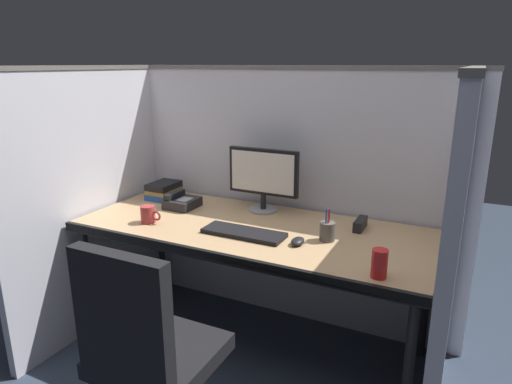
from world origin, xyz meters
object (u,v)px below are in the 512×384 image
object	(u,v)px
keyboard_main	(244,233)
red_stapler	(360,224)
office_chair	(154,383)
book_stack	(164,190)
desk_phone	(182,202)
soda_can	(379,264)
monitor_center	(263,176)
pen_cup	(327,231)
desk	(251,236)
coffee_mug	(148,214)
computer_mouse	(298,241)

from	to	relation	value
keyboard_main	red_stapler	xyz separation A→B (m)	(0.51, 0.34, 0.02)
office_chair	book_stack	distance (m)	1.39
desk_phone	soda_can	bearing A→B (deg)	-18.26
monitor_center	red_stapler	world-z (taller)	monitor_center
keyboard_main	soda_can	xyz separation A→B (m)	(0.72, -0.18, 0.05)
keyboard_main	pen_cup	world-z (taller)	pen_cup
desk	office_chair	bearing A→B (deg)	-90.38
desk_phone	coffee_mug	bearing A→B (deg)	-90.65
desk	coffee_mug	size ratio (longest dim) A/B	15.08
computer_mouse	pen_cup	bearing A→B (deg)	45.14
soda_can	computer_mouse	bearing A→B (deg)	157.01
office_chair	desk_phone	size ratio (longest dim) A/B	5.13
monitor_center	pen_cup	world-z (taller)	monitor_center
red_stapler	soda_can	bearing A→B (deg)	-68.88
office_chair	keyboard_main	xyz separation A→B (m)	(0.02, 0.73, 0.39)
monitor_center	keyboard_main	bearing A→B (deg)	-78.99
keyboard_main	desk_phone	bearing A→B (deg)	156.48
desk	pen_cup	distance (m)	0.43
computer_mouse	coffee_mug	world-z (taller)	coffee_mug
keyboard_main	coffee_mug	size ratio (longest dim) A/B	3.41
desk	office_chair	xyz separation A→B (m)	(-0.01, -0.85, -0.33)
soda_can	desk_phone	distance (m)	1.34
desk	coffee_mug	xyz separation A→B (m)	(-0.54, -0.18, 0.10)
book_stack	desk_phone	distance (m)	0.25
pen_cup	monitor_center	bearing A→B (deg)	149.64
monitor_center	pen_cup	bearing A→B (deg)	-30.36
soda_can	keyboard_main	bearing A→B (deg)	166.04
monitor_center	desk_phone	distance (m)	0.53
desk	monitor_center	bearing A→B (deg)	101.95
office_chair	soda_can	world-z (taller)	office_chair
desk_phone	desk	bearing A→B (deg)	-13.05
monitor_center	desk_phone	bearing A→B (deg)	-161.89
monitor_center	computer_mouse	xyz separation A→B (m)	(0.37, -0.39, -0.20)
desk	keyboard_main	distance (m)	0.13
office_chair	monitor_center	distance (m)	1.27
monitor_center	soda_can	bearing A→B (deg)	-35.89
computer_mouse	soda_can	xyz separation A→B (m)	(0.42, -0.18, 0.04)
coffee_mug	desk	bearing A→B (deg)	18.66
coffee_mug	soda_can	bearing A→B (deg)	-5.07
coffee_mug	desk_phone	distance (m)	0.31
coffee_mug	desk_phone	xyz separation A→B (m)	(0.00, 0.31, -0.01)
keyboard_main	computer_mouse	world-z (taller)	computer_mouse
desk	desk_phone	world-z (taller)	desk_phone
computer_mouse	desk_phone	world-z (taller)	desk_phone
computer_mouse	coffee_mug	distance (m)	0.85
pen_cup	red_stapler	bearing A→B (deg)	64.77
office_chair	red_stapler	distance (m)	1.27
coffee_mug	desk_phone	bearing A→B (deg)	89.35
monitor_center	soda_can	size ratio (longest dim) A/B	3.52
desk	desk_phone	xyz separation A→B (m)	(-0.53, 0.12, 0.08)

